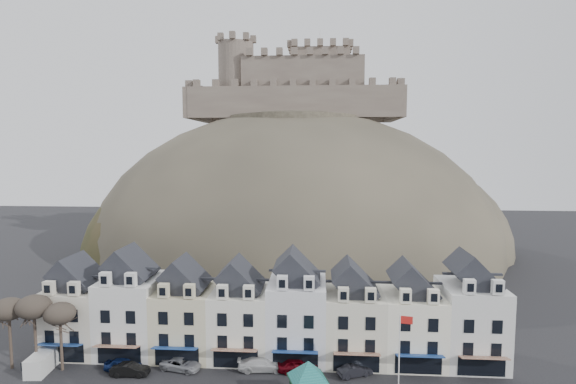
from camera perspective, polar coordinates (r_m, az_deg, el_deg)
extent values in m
cube|color=beige|center=(63.74, -24.92, -14.26)|extent=(6.80, 8.00, 8.00)
cube|color=black|center=(62.22, -25.12, -9.74)|extent=(6.80, 5.76, 2.80)
cube|color=beige|center=(60.07, -28.07, -10.71)|extent=(1.20, 0.80, 1.60)
cube|color=beige|center=(58.57, -25.54, -11.00)|extent=(1.20, 0.80, 1.60)
cube|color=black|center=(61.47, -26.71, -17.78)|extent=(5.10, 0.06, 2.20)
cube|color=navy|center=(60.45, -27.10, -16.87)|extent=(5.10, 1.29, 0.43)
cube|color=silver|center=(60.67, -19.12, -14.46)|extent=(6.80, 8.00, 9.20)
cube|color=black|center=(58.97, -19.31, -9.15)|extent=(6.80, 5.76, 2.80)
cube|color=silver|center=(56.51, -22.17, -10.20)|extent=(1.20, 0.80, 1.60)
cube|color=silver|center=(55.28, -19.34, -10.45)|extent=(1.20, 0.80, 1.60)
cube|color=black|center=(58.49, -20.64, -18.77)|extent=(5.10, 0.06, 2.20)
cube|color=maroon|center=(57.42, -20.98, -17.84)|extent=(5.10, 1.29, 0.43)
cube|color=beige|center=(58.66, -12.75, -15.62)|extent=(6.80, 8.00, 8.00)
cube|color=black|center=(57.00, -12.86, -10.73)|extent=(6.80, 5.76, 2.80)
cube|color=beige|center=(54.27, -15.52, -11.96)|extent=(1.20, 0.80, 1.60)
cube|color=beige|center=(53.37, -12.42, -12.19)|extent=(1.20, 0.80, 1.60)
cube|color=black|center=(56.18, -13.93, -19.62)|extent=(5.10, 0.06, 2.20)
cube|color=navy|center=(55.06, -14.19, -18.68)|extent=(5.10, 1.29, 0.43)
cube|color=silver|center=(57.17, -5.93, -16.08)|extent=(6.80, 8.00, 8.00)
cube|color=black|center=(55.46, -5.99, -11.08)|extent=(6.80, 5.76, 2.80)
cube|color=silver|center=(52.46, -8.33, -12.43)|extent=(1.20, 0.80, 1.60)
cube|color=silver|center=(51.93, -5.02, -12.59)|extent=(1.20, 0.80, 1.60)
cube|color=black|center=(54.62, -6.67, -20.26)|extent=(5.10, 0.06, 2.20)
cube|color=maroon|center=(53.47, -6.83, -19.31)|extent=(5.10, 1.29, 0.43)
cube|color=silver|center=(56.24, 1.17, -15.77)|extent=(6.80, 8.00, 9.20)
cube|color=black|center=(54.40, 1.18, -10.07)|extent=(6.80, 5.76, 2.80)
cube|color=silver|center=(51.13, -0.73, -11.44)|extent=(1.20, 0.80, 1.60)
cube|color=silver|center=(50.98, 2.70, -11.50)|extent=(1.20, 0.80, 1.60)
cube|color=black|center=(53.88, 0.94, -20.60)|extent=(5.10, 0.06, 2.20)
cube|color=navy|center=(52.72, 0.90, -19.65)|extent=(5.10, 1.29, 0.43)
cube|color=beige|center=(56.57, 8.36, -16.35)|extent=(6.80, 8.00, 8.00)
cube|color=black|center=(54.85, 8.43, -11.30)|extent=(6.80, 5.76, 2.80)
cube|color=beige|center=(51.42, 7.05, -12.79)|extent=(1.20, 0.80, 1.60)
cube|color=beige|center=(51.67, 10.44, -12.75)|extent=(1.20, 0.80, 1.60)
cube|color=black|center=(54.00, 8.66, -20.60)|extent=(5.10, 0.06, 2.20)
cube|color=maroon|center=(52.83, 8.75, -19.66)|extent=(5.10, 1.29, 0.43)
cube|color=white|center=(57.49, 15.41, -16.13)|extent=(6.80, 8.00, 8.00)
cube|color=black|center=(55.80, 15.55, -11.15)|extent=(6.80, 5.76, 2.80)
cube|color=white|center=(52.23, 14.70, -12.64)|extent=(1.20, 0.80, 1.60)
cube|color=white|center=(52.86, 17.97, -12.51)|extent=(1.20, 0.80, 1.60)
cube|color=black|center=(54.96, 16.22, -20.28)|extent=(5.10, 0.06, 2.20)
cube|color=navy|center=(53.82, 16.42, -19.33)|extent=(5.10, 1.29, 0.43)
cube|color=silver|center=(58.97, 22.15, -15.16)|extent=(6.80, 8.00, 9.20)
cube|color=black|center=(57.22, 22.36, -9.70)|extent=(6.80, 5.76, 2.80)
cube|color=silver|center=(53.55, 22.04, -11.07)|extent=(1.20, 0.80, 1.60)
cube|color=silver|center=(54.54, 25.08, -10.89)|extent=(1.20, 0.80, 1.60)
cube|color=black|center=(56.73, 23.36, -19.67)|extent=(5.10, 0.06, 2.20)
cube|color=maroon|center=(55.62, 23.66, -18.73)|extent=(5.10, 1.29, 0.43)
ellipsoid|color=#38342B|center=(109.40, 0.75, -7.69)|extent=(96.00, 76.00, 68.00)
ellipsoid|color=#272D16|center=(107.11, -11.39, -8.09)|extent=(52.00, 44.00, 42.00)
ellipsoid|color=#38342B|center=(114.58, 13.03, -7.22)|extent=(56.00, 48.00, 46.00)
ellipsoid|color=#272D16|center=(96.18, -2.14, -9.55)|extent=(40.00, 28.00, 28.00)
ellipsoid|color=#38342B|center=(97.69, 6.30, -9.34)|extent=(36.00, 28.00, 24.00)
cylinder|color=#38342B|center=(106.66, 0.77, 8.75)|extent=(30.00, 30.00, 3.00)
cube|color=brown|center=(103.04, 0.65, 11.37)|extent=(48.00, 2.20, 7.00)
cube|color=brown|center=(122.92, 1.19, 10.43)|extent=(48.00, 2.20, 7.00)
cube|color=brown|center=(116.71, -11.11, 10.59)|extent=(2.20, 22.00, 7.00)
cube|color=brown|center=(114.27, 13.27, 10.65)|extent=(2.20, 22.00, 7.00)
cube|color=brown|center=(113.53, 1.99, 13.62)|extent=(28.00, 18.00, 10.00)
cube|color=brown|center=(115.66, 4.07, 14.21)|extent=(14.00, 12.00, 13.00)
cylinder|color=brown|center=(111.30, -6.59, 13.75)|extent=(8.40, 8.40, 18.00)
cylinder|color=silver|center=(117.36, 4.10, 18.56)|extent=(0.16, 0.16, 5.00)
cylinder|color=#31281F|center=(62.47, -31.76, -16.10)|extent=(0.32, 0.32, 5.74)
ellipsoid|color=#383028|center=(61.13, -31.96, -12.51)|extent=(3.61, 3.61, 2.54)
cylinder|color=#31281F|center=(60.79, -29.38, -16.44)|extent=(0.32, 0.32, 6.02)
ellipsoid|color=#383028|center=(59.37, -29.58, -12.57)|extent=(3.78, 3.78, 2.67)
cylinder|color=#31281F|center=(59.38, -26.83, -17.14)|extent=(0.32, 0.32, 5.46)
ellipsoid|color=#383028|center=(58.03, -27.00, -13.57)|extent=(3.43, 3.43, 2.42)
cube|color=#11331B|center=(49.63, 3.82, -23.07)|extent=(0.20, 0.20, 2.57)
cube|color=#11331B|center=(47.43, 2.59, -22.74)|extent=(4.42, 4.42, 0.13)
cone|color=#135554|center=(46.98, 2.59, -21.71)|extent=(6.76, 6.76, 1.93)
cylinder|color=silver|center=(48.83, 13.93, -19.57)|extent=(0.13, 0.13, 8.88)
cube|color=red|center=(47.38, 14.80, -15.45)|extent=(1.21, 0.24, 0.78)
cube|color=silver|center=(60.85, -28.71, -18.38)|extent=(2.39, 4.73, 2.09)
cube|color=black|center=(60.70, -28.73, -18.04)|extent=(1.89, 0.25, 0.89)
imported|color=#0D1A42|center=(57.36, -20.18, -19.91)|extent=(4.24, 1.84, 1.42)
imported|color=black|center=(56.12, -19.42, -20.50)|extent=(4.25, 1.65, 1.38)
imported|color=gray|center=(55.90, -13.44, -20.48)|extent=(4.95, 3.06, 1.30)
imported|color=silver|center=(54.44, -3.34, -20.92)|extent=(5.59, 2.65, 1.57)
imported|color=#4D040B|center=(54.04, 1.25, -21.13)|extent=(4.75, 2.28, 1.57)
imported|color=black|center=(53.78, 8.48, -21.50)|extent=(4.10, 2.78, 1.28)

